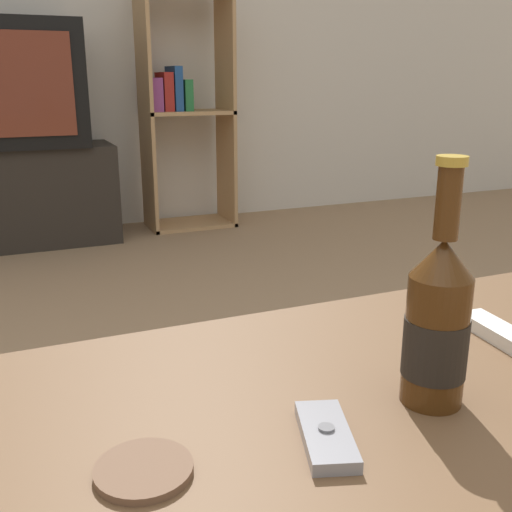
{
  "coord_description": "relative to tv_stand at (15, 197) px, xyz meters",
  "views": [
    {
      "loc": [
        -0.34,
        -0.46,
        0.82
      ],
      "look_at": [
        -0.0,
        0.32,
        0.57
      ],
      "focal_mm": 42.0,
      "sensor_mm": 36.0,
      "label": 1
    }
  ],
  "objects": [
    {
      "name": "coaster",
      "position": [
        0.05,
        -2.73,
        0.22
      ],
      "size": [
        0.09,
        0.09,
        0.01
      ],
      "color": "brown",
      "rests_on": "coffee_table"
    },
    {
      "name": "remote_control",
      "position": [
        0.57,
        -2.64,
        0.23
      ],
      "size": [
        0.05,
        0.15,
        0.02
      ],
      "rotation": [
        0.0,
        0.0,
        -0.09
      ],
      "color": "white",
      "rests_on": "coffee_table"
    },
    {
      "name": "cell_phone",
      "position": [
        0.23,
        -2.76,
        0.23
      ],
      "size": [
        0.08,
        0.12,
        0.02
      ],
      "rotation": [
        0.0,
        0.0,
        -0.32
      ],
      "color": "gray",
      "rests_on": "coffee_table"
    },
    {
      "name": "coffee_table",
      "position": [
        0.29,
        -2.75,
        0.15
      ],
      "size": [
        1.18,
        0.69,
        0.47
      ],
      "color": "brown",
      "rests_on": "ground_plane"
    },
    {
      "name": "television",
      "position": [
        0.0,
        -0.0,
        0.54
      ],
      "size": [
        0.74,
        0.46,
        0.59
      ],
      "color": "black",
      "rests_on": "tv_stand"
    },
    {
      "name": "bookshelf",
      "position": [
        0.91,
        0.06,
        0.42
      ],
      "size": [
        0.48,
        0.3,
        1.28
      ],
      "color": "tan",
      "rests_on": "ground_plane"
    },
    {
      "name": "beer_bottle",
      "position": [
        0.38,
        -2.73,
        0.31
      ],
      "size": [
        0.07,
        0.07,
        0.28
      ],
      "color": "#47280F",
      "rests_on": "coffee_table"
    },
    {
      "name": "tv_stand",
      "position": [
        0.0,
        0.0,
        0.0
      ],
      "size": [
        0.99,
        0.39,
        0.5
      ],
      "color": "#28231E",
      "rests_on": "ground_plane"
    }
  ]
}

